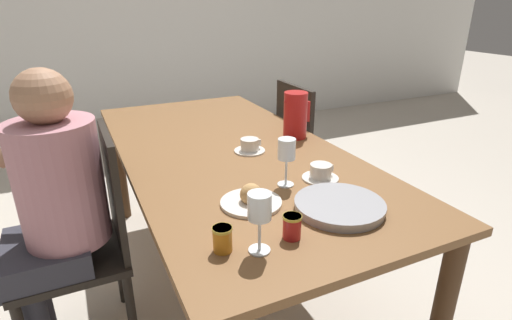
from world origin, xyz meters
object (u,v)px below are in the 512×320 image
Objects in this scene: wine_glass_water at (287,151)px; teacup_near_person at (321,173)px; red_pitcher at (295,115)px; serving_tray at (339,206)px; chair_opposite at (310,154)px; teacup_across at (250,146)px; bread_plate at (251,199)px; wine_glass_juice at (260,210)px; chair_person_side at (88,240)px; jam_jar_amber at (292,226)px; jam_jar_red at (222,238)px; person_seated at (53,202)px.

wine_glass_water is 0.18m from teacup_near_person.
red_pitcher is 0.77× the size of serving_tray.
chair_opposite reaches higher than serving_tray.
teacup_near_person is at bearing -109.12° from red_pitcher.
teacup_across is (0.03, 0.38, -0.11)m from wine_glass_water.
teacup_near_person is 0.33m from bread_plate.
serving_tray is at bearing -86.24° from teacup_across.
serving_tray is at bearing 15.78° from wine_glass_juice.
wine_glass_juice is (0.43, -0.68, 0.38)m from chair_person_side.
jam_jar_amber is at bearing -104.73° from teacup_across.
chair_opposite reaches higher than teacup_across.
wine_glass_juice is at bearing -170.34° from jam_jar_amber.
jam_jar_red is at bearing -151.81° from chair_person_side.
serving_tray is at bearing -109.34° from teacup_near_person.
chair_opposite is 1.46m from wine_glass_juice.
jam_jar_red reaches higher than teacup_across.
chair_person_side is at bearing -173.00° from red_pitcher.
bread_plate is (0.61, -0.39, 0.06)m from person_seated.
chair_opposite is at bearing 47.61° from jam_jar_red.
chair_opposite is 1.17m from serving_tray.
jam_jar_red is at bearing -130.95° from bread_plate.
jam_jar_red is (0.43, -0.60, 0.08)m from person_seated.
red_pitcher is at bearing -81.92° from person_seated.
bread_plate is at bearing 49.05° from jam_jar_red.
red_pitcher is (-0.29, -0.30, 0.36)m from chair_opposite.
jam_jar_amber is (0.02, -0.23, 0.02)m from bread_plate.
red_pitcher is 0.99m from wine_glass_juice.
wine_glass_juice is at bearing -109.78° from bread_plate.
wine_glass_water is at bearing -116.13° from chair_person_side.
wine_glass_juice reaches higher than teacup_across.
person_seated is at bearing -175.24° from teacup_across.
wine_glass_water is 0.39m from teacup_across.
wine_glass_water is at bearing 24.56° from bread_plate.
chair_person_side is 3.14× the size of serving_tray.
chair_opposite is at bearing 33.84° from teacup_across.
chair_opposite is at bearing 51.70° from wine_glass_water.
teacup_across is 0.62m from serving_tray.
chair_person_side reaches higher than jam_jar_red.
jam_jar_amber is (-0.47, -0.78, -0.08)m from red_pitcher.
jam_jar_red is at bearing -144.46° from person_seated.
teacup_near_person is at bearing -72.57° from teacup_across.
wine_glass_water is 1.29× the size of teacup_across.
teacup_across is at bearing 93.76° from serving_tray.
bread_plate is (-0.49, -0.55, -0.10)m from red_pitcher.
wine_glass_juice is (-0.27, -0.34, -0.01)m from wine_glass_water.
bread_plate is (0.52, -0.42, 0.27)m from chair_person_side.
red_pitcher is 0.76m from serving_tray.
wine_glass_water reaches higher than jam_jar_red.
bread_plate is at bearing -122.73° from person_seated.
teacup_near_person is 1.93× the size of jam_jar_amber.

